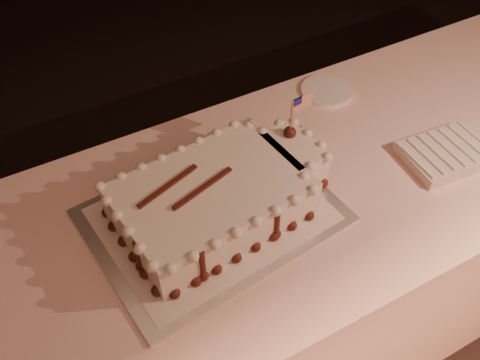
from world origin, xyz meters
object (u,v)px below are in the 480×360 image
banquet_table (294,260)px  side_plate (327,91)px  cake_board (212,215)px  sheet_cake (222,194)px  napkin_stack (446,154)px

banquet_table → side_plate: bearing=46.5°
cake_board → sheet_cake: sheet_cake is taller
banquet_table → cake_board: (-0.27, 0.01, 0.38)m
cake_board → side_plate: (0.55, 0.28, 0.00)m
cake_board → napkin_stack: size_ratio=2.39×
sheet_cake → side_plate: sheet_cake is taller
banquet_table → napkin_stack: 0.56m
banquet_table → side_plate: (0.27, 0.29, 0.38)m
banquet_table → napkin_stack: napkin_stack is taller
cake_board → sheet_cake: size_ratio=1.04×
banquet_table → sheet_cake: (-0.24, 0.01, 0.44)m
sheet_cake → cake_board: bearing=-173.3°
sheet_cake → napkin_stack: 0.65m
cake_board → sheet_cake: (0.03, 0.00, 0.06)m
sheet_cake → napkin_stack: (0.63, -0.13, -0.05)m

